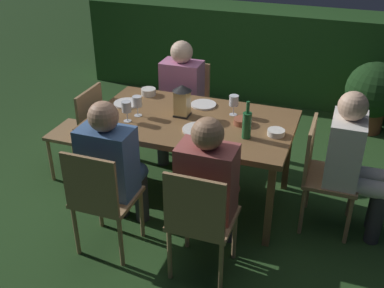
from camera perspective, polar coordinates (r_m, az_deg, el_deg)
ground_plane at (r=4.09m, az=-0.00°, el=-6.44°), size 16.00×16.00×0.00m
dining_table at (r=3.73m, az=-0.00°, el=2.25°), size 1.61×0.94×0.75m
chair_head_near at (r=4.26m, az=-13.51°, el=1.87°), size 0.40×0.42×0.87m
chair_side_right_a at (r=4.66m, az=-0.64°, el=5.16°), size 0.42×0.40×0.87m
person_in_pink at (r=4.44m, az=-1.52°, el=5.99°), size 0.38×0.47×1.15m
chair_head_far at (r=3.66m, az=15.78°, el=-3.21°), size 0.40×0.42×0.87m
person_in_cream at (r=3.58m, az=19.19°, el=-1.66°), size 0.48×0.38×1.15m
chair_side_left_a at (r=3.30m, az=-11.10°, el=-6.38°), size 0.42×0.40×0.87m
person_in_blue at (r=3.36m, az=-9.71°, el=-2.48°), size 0.38×0.47×1.15m
chair_side_left_b at (r=3.05m, az=0.98°, el=-9.17°), size 0.42×0.40×0.87m
person_in_rust at (r=3.11m, az=2.17°, el=-4.86°), size 0.38×0.47×1.15m
lantern_centerpiece at (r=3.71m, az=-1.22°, el=5.59°), size 0.15×0.15×0.27m
green_bottle_on_table at (r=3.41m, az=6.76°, el=2.42°), size 0.07×0.07×0.29m
wine_glass_a at (r=3.66m, az=-8.07°, el=4.45°), size 0.08×0.08×0.17m
wine_glass_b at (r=3.75m, az=-6.76°, el=5.11°), size 0.08×0.08×0.17m
wine_glass_c at (r=3.75m, az=5.17°, el=5.23°), size 0.08×0.08×0.17m
plate_a at (r=4.01m, az=-8.01°, el=4.99°), size 0.23×0.23×0.01m
plate_b at (r=3.95m, az=1.43°, el=4.87°), size 0.22×0.22×0.01m
plate_c at (r=3.53m, az=0.79°, el=1.80°), size 0.25×0.25×0.01m
bowl_olives at (r=4.17m, az=-5.38°, el=6.45°), size 0.13×0.13×0.06m
bowl_bread at (r=3.51m, az=10.31°, el=1.43°), size 0.13×0.13×0.04m
bowl_salad at (r=3.64m, az=6.23°, el=2.81°), size 0.14×0.14×0.05m
hedge_backdrop at (r=6.04m, az=8.19°, el=11.13°), size 4.41×0.62×1.10m
potted_plant_by_hedge at (r=5.35m, az=21.45°, el=5.89°), size 0.60×0.60×0.78m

